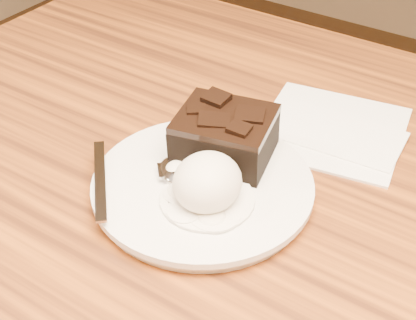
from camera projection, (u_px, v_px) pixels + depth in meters
The scene contains 9 objects.
plate at pixel (203, 188), 0.63m from camera, with size 0.23×0.23×0.02m, color silver.
brownie at pixel (225, 138), 0.64m from camera, with size 0.10×0.08×0.05m, color black.
ice_cream_scoop at pixel (207, 182), 0.58m from camera, with size 0.07×0.07×0.06m, color beige.
melt_puddle at pixel (207, 199), 0.60m from camera, with size 0.09×0.09×0.00m, color white.
spoon at pixel (175, 171), 0.63m from camera, with size 0.04×0.19×0.01m, color silver, non-canonical shape.
napkin at pixel (332, 128), 0.73m from camera, with size 0.16×0.16×0.01m, color white.
crumb_a at pixel (193, 213), 0.58m from camera, with size 0.01×0.01×0.00m, color black.
crumb_b at pixel (225, 221), 0.57m from camera, with size 0.01×0.01×0.00m, color black.
crumb_c at pixel (171, 203), 0.59m from camera, with size 0.01×0.00×0.00m, color black.
Camera 1 is at (0.16, -0.42, 1.17)m, focal length 52.21 mm.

